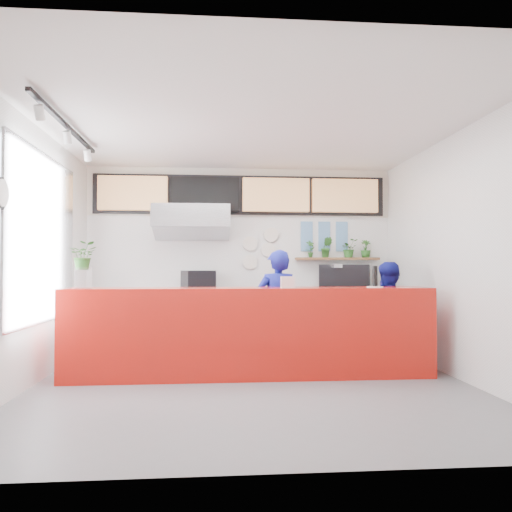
% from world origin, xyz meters
% --- Properties ---
extents(floor, '(5.00, 5.00, 0.00)m').
position_xyz_m(floor, '(0.00, 0.00, 0.00)').
color(floor, slate).
rests_on(floor, ground).
extents(ceiling, '(5.00, 5.00, 0.00)m').
position_xyz_m(ceiling, '(0.00, 0.00, 3.00)').
color(ceiling, silver).
extents(wall_back, '(5.00, 0.00, 5.00)m').
position_xyz_m(wall_back, '(0.00, 2.50, 1.50)').
color(wall_back, white).
rests_on(wall_back, ground).
extents(wall_left, '(0.00, 5.00, 5.00)m').
position_xyz_m(wall_left, '(-2.50, 0.00, 1.50)').
color(wall_left, white).
rests_on(wall_left, ground).
extents(wall_right, '(0.00, 5.00, 5.00)m').
position_xyz_m(wall_right, '(2.50, 0.00, 1.50)').
color(wall_right, white).
rests_on(wall_right, ground).
extents(service_counter, '(4.50, 0.60, 1.10)m').
position_xyz_m(service_counter, '(0.00, 0.40, 0.55)').
color(service_counter, '#B5150C').
rests_on(service_counter, ground).
extents(cream_band, '(5.00, 0.02, 0.80)m').
position_xyz_m(cream_band, '(0.00, 2.49, 2.60)').
color(cream_band, beige).
rests_on(cream_band, wall_back).
extents(prep_bench, '(1.80, 0.60, 0.90)m').
position_xyz_m(prep_bench, '(-0.80, 2.20, 0.45)').
color(prep_bench, '#B2B5BA').
rests_on(prep_bench, ground).
extents(panini_oven, '(0.57, 0.57, 0.41)m').
position_xyz_m(panini_oven, '(-0.70, 2.20, 1.10)').
color(panini_oven, black).
rests_on(panini_oven, prep_bench).
extents(extraction_hood, '(1.20, 0.70, 0.35)m').
position_xyz_m(extraction_hood, '(-0.80, 2.15, 2.15)').
color(extraction_hood, '#B2B5BA').
rests_on(extraction_hood, ceiling).
extents(hood_lip, '(1.20, 0.69, 0.31)m').
position_xyz_m(hood_lip, '(-0.80, 2.15, 1.95)').
color(hood_lip, '#B2B5BA').
rests_on(hood_lip, ceiling).
extents(right_bench, '(1.80, 0.60, 0.90)m').
position_xyz_m(right_bench, '(1.50, 2.20, 0.45)').
color(right_bench, '#B2B5BA').
rests_on(right_bench, ground).
extents(espresso_machine, '(0.92, 0.78, 0.50)m').
position_xyz_m(espresso_machine, '(1.68, 2.20, 1.15)').
color(espresso_machine, black).
rests_on(espresso_machine, right_bench).
extents(espresso_tray, '(0.73, 0.59, 0.06)m').
position_xyz_m(espresso_tray, '(1.68, 2.20, 1.38)').
color(espresso_tray, '#A5A7AC').
rests_on(espresso_tray, espresso_machine).
extents(herb_shelf, '(1.40, 0.18, 0.04)m').
position_xyz_m(herb_shelf, '(1.60, 2.40, 1.50)').
color(herb_shelf, brown).
rests_on(herb_shelf, wall_back).
extents(menu_board_far_left, '(1.10, 0.10, 0.55)m').
position_xyz_m(menu_board_far_left, '(-1.75, 2.38, 2.55)').
color(menu_board_far_left, tan).
rests_on(menu_board_far_left, wall_back).
extents(menu_board_mid_left, '(1.10, 0.10, 0.55)m').
position_xyz_m(menu_board_mid_left, '(-0.59, 2.38, 2.55)').
color(menu_board_mid_left, black).
rests_on(menu_board_mid_left, wall_back).
extents(menu_board_mid_right, '(1.10, 0.10, 0.55)m').
position_xyz_m(menu_board_mid_right, '(0.57, 2.38, 2.55)').
color(menu_board_mid_right, tan).
rests_on(menu_board_mid_right, wall_back).
extents(menu_board_far_right, '(1.10, 0.10, 0.55)m').
position_xyz_m(menu_board_far_right, '(1.73, 2.38, 2.55)').
color(menu_board_far_right, tan).
rests_on(menu_board_far_right, wall_back).
extents(soffit, '(4.80, 0.04, 0.65)m').
position_xyz_m(soffit, '(0.00, 2.46, 2.55)').
color(soffit, black).
rests_on(soffit, wall_back).
extents(window_pane, '(0.04, 2.20, 1.90)m').
position_xyz_m(window_pane, '(-2.47, 0.30, 1.70)').
color(window_pane, silver).
rests_on(window_pane, wall_left).
extents(window_frame, '(0.03, 2.30, 2.00)m').
position_xyz_m(window_frame, '(-2.45, 0.30, 1.70)').
color(window_frame, '#B2B5BA').
rests_on(window_frame, wall_left).
extents(wall_clock_face, '(0.02, 0.26, 0.26)m').
position_xyz_m(wall_clock_face, '(-2.43, -0.90, 2.05)').
color(wall_clock_face, white).
rests_on(wall_clock_face, wall_left).
extents(track_rail, '(0.05, 2.40, 0.04)m').
position_xyz_m(track_rail, '(-2.10, 0.00, 2.94)').
color(track_rail, black).
rests_on(track_rail, ceiling).
extents(dec_plate_a, '(0.24, 0.03, 0.24)m').
position_xyz_m(dec_plate_a, '(0.15, 2.47, 1.75)').
color(dec_plate_a, silver).
rests_on(dec_plate_a, wall_back).
extents(dec_plate_b, '(0.24, 0.03, 0.24)m').
position_xyz_m(dec_plate_b, '(0.45, 2.47, 1.65)').
color(dec_plate_b, silver).
rests_on(dec_plate_b, wall_back).
extents(dec_plate_c, '(0.24, 0.03, 0.24)m').
position_xyz_m(dec_plate_c, '(0.15, 2.47, 1.45)').
color(dec_plate_c, silver).
rests_on(dec_plate_c, wall_back).
extents(dec_plate_d, '(0.24, 0.03, 0.24)m').
position_xyz_m(dec_plate_d, '(0.50, 2.47, 1.90)').
color(dec_plate_d, silver).
rests_on(dec_plate_d, wall_back).
extents(photo_frame_a, '(0.20, 0.02, 0.25)m').
position_xyz_m(photo_frame_a, '(1.10, 2.48, 2.00)').
color(photo_frame_a, '#598CBF').
rests_on(photo_frame_a, wall_back).
extents(photo_frame_b, '(0.20, 0.02, 0.25)m').
position_xyz_m(photo_frame_b, '(1.40, 2.48, 2.00)').
color(photo_frame_b, '#598CBF').
rests_on(photo_frame_b, wall_back).
extents(photo_frame_c, '(0.20, 0.02, 0.25)m').
position_xyz_m(photo_frame_c, '(1.70, 2.48, 2.00)').
color(photo_frame_c, '#598CBF').
rests_on(photo_frame_c, wall_back).
extents(photo_frame_d, '(0.20, 0.02, 0.25)m').
position_xyz_m(photo_frame_d, '(1.10, 2.48, 1.75)').
color(photo_frame_d, '#598CBF').
rests_on(photo_frame_d, wall_back).
extents(photo_frame_e, '(0.20, 0.02, 0.25)m').
position_xyz_m(photo_frame_e, '(1.40, 2.48, 1.75)').
color(photo_frame_e, '#598CBF').
rests_on(photo_frame_e, wall_back).
extents(photo_frame_f, '(0.20, 0.02, 0.25)m').
position_xyz_m(photo_frame_f, '(1.70, 2.48, 1.75)').
color(photo_frame_f, '#598CBF').
rests_on(photo_frame_f, wall_back).
extents(staff_center, '(0.60, 0.41, 1.59)m').
position_xyz_m(staff_center, '(0.41, 0.94, 0.79)').
color(staff_center, navy).
rests_on(staff_center, ground).
extents(staff_right, '(0.86, 0.79, 1.43)m').
position_xyz_m(staff_right, '(1.90, 0.86, 0.71)').
color(staff_right, navy).
rests_on(staff_right, ground).
extents(herb_a, '(0.18, 0.15, 0.29)m').
position_xyz_m(herb_a, '(1.15, 2.40, 1.66)').
color(herb_a, '#285E21').
rests_on(herb_a, herb_shelf).
extents(herb_b, '(0.23, 0.21, 0.34)m').
position_xyz_m(herb_b, '(1.42, 2.40, 1.69)').
color(herb_b, '#285E21').
rests_on(herb_b, herb_shelf).
extents(herb_c, '(0.33, 0.30, 0.31)m').
position_xyz_m(herb_c, '(1.80, 2.40, 1.67)').
color(herb_c, '#285E21').
rests_on(herb_c, herb_shelf).
extents(herb_d, '(0.17, 0.15, 0.30)m').
position_xyz_m(herb_d, '(2.09, 2.40, 1.67)').
color(herb_d, '#285E21').
rests_on(herb_d, herb_shelf).
extents(glass_vase, '(0.22, 0.22, 0.25)m').
position_xyz_m(glass_vase, '(-2.00, 0.36, 1.23)').
color(glass_vase, silver).
rests_on(glass_vase, service_counter).
extents(basil_vase, '(0.34, 0.31, 0.34)m').
position_xyz_m(basil_vase, '(-2.00, 0.36, 1.49)').
color(basil_vase, '#285E21').
rests_on(basil_vase, glass_vase).
extents(napkin_holder, '(0.16, 0.11, 0.14)m').
position_xyz_m(napkin_holder, '(0.47, 0.39, 1.17)').
color(napkin_holder, silver).
rests_on(napkin_holder, service_counter).
extents(white_plate, '(0.24, 0.24, 0.02)m').
position_xyz_m(white_plate, '(1.56, 0.32, 1.11)').
color(white_plate, silver).
rests_on(white_plate, service_counter).
extents(pepper_mill, '(0.08, 0.08, 0.26)m').
position_xyz_m(pepper_mill, '(1.56, 0.32, 1.24)').
color(pepper_mill, black).
rests_on(pepper_mill, white_plate).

